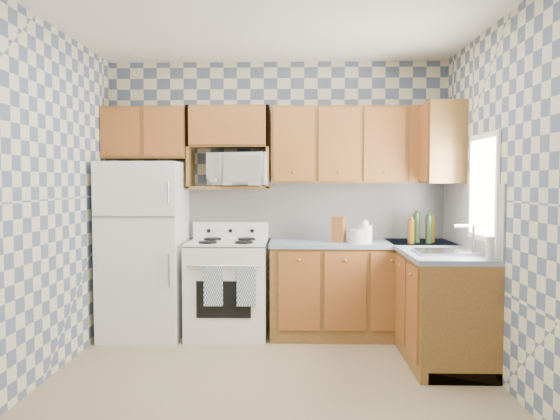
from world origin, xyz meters
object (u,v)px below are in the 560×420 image
object	(u,v)px
stove_body	(228,289)
microwave	(241,170)
electric_kettle	(365,234)
refrigerator	(144,249)

from	to	relation	value
stove_body	microwave	size ratio (longest dim) A/B	1.53
microwave	electric_kettle	size ratio (longest dim) A/B	3.55
refrigerator	stove_body	size ratio (longest dim) A/B	1.87
microwave	refrigerator	bearing A→B (deg)	-160.62
microwave	electric_kettle	distance (m)	1.37
electric_kettle	refrigerator	bearing A→B (deg)	177.48
stove_body	electric_kettle	world-z (taller)	electric_kettle
refrigerator	electric_kettle	distance (m)	2.12
stove_body	microwave	bearing A→B (deg)	51.42
refrigerator	stove_body	world-z (taller)	refrigerator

